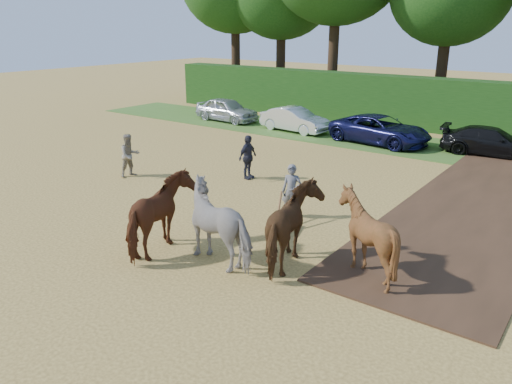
{
  "coord_description": "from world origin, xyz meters",
  "views": [
    {
      "loc": [
        4.84,
        -10.75,
        5.93
      ],
      "look_at": [
        -3.11,
        0.02,
        1.4
      ],
      "focal_mm": 35.0,
      "sensor_mm": 36.0,
      "label": 1
    }
  ],
  "objects_px": {
    "spectator_far": "(248,157)",
    "plough_team": "(260,224)",
    "spectator_near": "(130,155)",
    "parked_cars": "(458,139)"
  },
  "relations": [
    {
      "from": "spectator_near",
      "to": "plough_team",
      "type": "bearing_deg",
      "value": -97.07
    },
    {
      "from": "spectator_far",
      "to": "plough_team",
      "type": "relative_size",
      "value": 0.25
    },
    {
      "from": "spectator_near",
      "to": "plough_team",
      "type": "distance_m",
      "value": 9.3
    },
    {
      "from": "spectator_far",
      "to": "plough_team",
      "type": "distance_m",
      "value": 7.39
    },
    {
      "from": "parked_cars",
      "to": "spectator_far",
      "type": "bearing_deg",
      "value": -121.39
    },
    {
      "from": "spectator_far",
      "to": "plough_team",
      "type": "bearing_deg",
      "value": -140.42
    },
    {
      "from": "plough_team",
      "to": "parked_cars",
      "type": "xyz_separation_m",
      "value": [
        0.86,
        14.83,
        -0.34
      ]
    },
    {
      "from": "spectator_near",
      "to": "parked_cars",
      "type": "bearing_deg",
      "value": -27.02
    },
    {
      "from": "parked_cars",
      "to": "spectator_near",
      "type": "bearing_deg",
      "value": -129.37
    },
    {
      "from": "spectator_near",
      "to": "spectator_far",
      "type": "distance_m",
      "value": 4.79
    }
  ]
}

